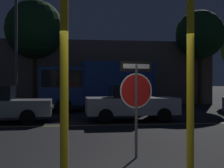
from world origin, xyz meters
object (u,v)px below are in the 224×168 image
Objects in this scene: yellow_pole_right at (190,83)px; yellow_pole_left at (64,75)px; street_lamp at (16,21)px; passing_car_2 at (131,103)px; stop_sign at (136,91)px; tree_1 at (35,30)px; tree_2 at (200,35)px; delivery_truck at (95,84)px.

yellow_pole_left is at bearing -179.82° from yellow_pole_right.
street_lamp reaches higher than yellow_pole_left.
yellow_pole_left is 2.20m from yellow_pole_right.
yellow_pole_right is at bearing -3.66° from passing_car_2.
yellow_pole_right is (2.19, 0.01, -0.13)m from yellow_pole_left.
passing_car_2 is at bearing 86.76° from yellow_pole_right.
yellow_pole_left reaches higher than passing_car_2.
yellow_pole_right is 13.67m from street_lamp.
stop_sign is 0.28× the size of tree_1.
street_lamp is at bearing -161.51° from tree_2.
yellow_pole_right is 8.08m from passing_car_2.
yellow_pole_left is 12.94m from delivery_truck.
delivery_truck is 5.55m from street_lamp.
stop_sign is at bearing 115.42° from yellow_pole_right.
tree_2 reaches higher than delivery_truck.
stop_sign is at bearing -117.72° from tree_2.
street_lamp is at bearing 98.93° from stop_sign.
tree_2 is at bearing -69.88° from delivery_truck.
delivery_truck is at bearing 77.09° from stop_sign.
passing_car_2 is (1.13, 6.60, -0.71)m from stop_sign.
delivery_truck is at bearing -47.79° from tree_1.
passing_car_2 is 8.14m from street_lamp.
delivery_truck is at bearing 93.29° from yellow_pole_right.
yellow_pole_left reaches higher than yellow_pole_right.
street_lamp is 0.98× the size of tree_1.
tree_1 reaches higher than yellow_pole_left.
tree_1 reaches higher than delivery_truck.
tree_2 is at bearing 140.69° from passing_car_2.
yellow_pole_left is 0.54× the size of delivery_truck.
street_lamp is 12.92m from tree_2.
yellow_pole_left is 0.51× the size of tree_2.
tree_2 is at bearing -3.97° from tree_1.
street_lamp is at bearing -95.06° from tree_1.
yellow_pole_right is at bearing -74.84° from tree_1.
stop_sign is 0.29× the size of street_lamp.
tree_1 is (0.44, 4.92, 0.39)m from street_lamp.
street_lamp reaches higher than yellow_pole_right.
yellow_pole_left reaches higher than delivery_truck.
stop_sign is 0.53× the size of passing_car_2.
yellow_pole_left is 0.48× the size of street_lamp.
delivery_truck is at bearing -166.55° from passing_car_2.
delivery_truck reaches higher than stop_sign.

